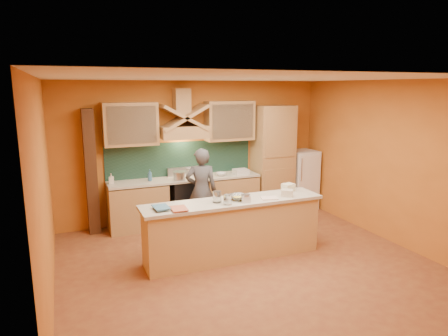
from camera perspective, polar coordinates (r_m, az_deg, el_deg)
name	(u,v)px	position (r m, az deg, el deg)	size (l,w,h in m)	color
floor	(247,263)	(6.34, 3.27, -13.46)	(5.50, 5.00, 0.01)	brown
ceiling	(249,78)	(5.75, 3.59, 12.72)	(5.50, 5.00, 0.01)	white
wall_back	(195,151)	(8.18, -4.21, 2.49)	(5.50, 0.02, 2.80)	#C26D25
wall_front	(368,230)	(3.88, 19.82, -8.38)	(5.50, 0.02, 2.80)	#C26D25
wall_left	(44,194)	(5.34, -24.29, -3.37)	(0.02, 5.00, 2.80)	#C26D25
wall_right	(391,162)	(7.49, 22.74, 0.79)	(0.02, 5.00, 2.80)	#C26D25
base_cabinet_left	(138,207)	(7.81, -12.18, -5.47)	(1.10, 0.60, 0.86)	tan
base_cabinet_right	(230,197)	(8.33, 0.80, -4.13)	(1.10, 0.60, 0.86)	tan
counter_top	(185,179)	(7.90, -5.54, -1.54)	(3.00, 0.62, 0.04)	beige
stove	(186,201)	(8.02, -5.48, -4.67)	(0.60, 0.58, 0.90)	black
backsplash	(181,159)	(8.10, -6.18, 1.30)	(3.00, 0.03, 0.70)	#173229
range_hood	(184,132)	(7.80, -5.78, 5.14)	(0.92, 0.50, 0.24)	tan
hood_chimney	(182,102)	(7.85, -6.08, 9.42)	(0.30, 0.30, 0.50)	tan
upper_cabinet_left	(130,124)	(7.63, -13.23, 6.12)	(1.00, 0.35, 0.80)	tan
upper_cabinet_right	(230,121)	(8.19, 0.81, 6.77)	(1.00, 0.35, 0.80)	tan
pantry_column	(273,160)	(8.60, 6.95, 1.20)	(0.80, 0.60, 2.30)	tan
fridge	(301,179)	(9.09, 11.00, -1.59)	(0.58, 0.60, 1.30)	white
trim_column_left	(91,172)	(7.69, -18.48, -0.54)	(0.20, 0.30, 2.30)	#472816
island_body	(233,231)	(6.39, 1.32, -8.99)	(2.80, 0.55, 0.88)	tan
island_top	(233,202)	(6.24, 1.34, -4.86)	(2.90, 0.62, 0.05)	beige
person	(201,191)	(7.39, -3.26, -3.26)	(0.58, 0.38, 1.59)	#4C4C51
pot_large	(179,177)	(7.71, -6.39, -1.22)	(0.22, 0.22, 0.18)	#ACACB3
pot_small	(191,173)	(8.11, -4.71, -0.70)	(0.21, 0.21, 0.14)	silver
soap_bottle_a	(111,179)	(7.64, -15.80, -1.48)	(0.09, 0.09, 0.20)	white
soap_bottle_b	(150,175)	(7.70, -10.56, -1.01)	(0.09, 0.09, 0.23)	#32618A
bowl_back	(221,174)	(8.03, -0.42, -0.88)	(0.21, 0.21, 0.07)	silver
dish_rack	(241,172)	(8.20, 2.41, -0.50)	(0.29, 0.23, 0.10)	silver
book_lower	(171,210)	(5.76, -7.57, -5.93)	(0.23, 0.30, 0.03)	#C26245
book_upper	(154,208)	(5.80, -10.01, -5.69)	(0.22, 0.29, 0.02)	teal
jar_large	(217,197)	(6.10, -1.01, -4.14)	(0.13, 0.13, 0.17)	silver
jar_small	(228,200)	(5.99, 0.52, -4.54)	(0.12, 0.12, 0.15)	silver
kitchen_scale	(246,199)	(6.13, 3.13, -4.41)	(0.13, 0.13, 0.10)	silver
mixing_bowl	(238,197)	(6.26, 2.04, -4.20)	(0.30, 0.30, 0.07)	silver
cloth	(269,198)	(6.35, 6.50, -4.30)	(0.26, 0.19, 0.02)	beige
grocery_bag_a	(288,187)	(6.85, 9.17, -2.75)	(0.20, 0.16, 0.13)	beige
grocery_bag_b	(287,193)	(6.51, 8.99, -3.55)	(0.18, 0.14, 0.11)	beige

